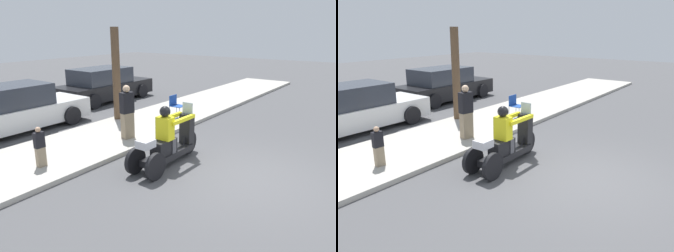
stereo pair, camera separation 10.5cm
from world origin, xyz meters
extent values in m
plane|color=#4C4C4F|center=(0.00, 0.00, 0.00)|extent=(60.00, 60.00, 0.00)
cube|color=#B2ADA3|center=(0.00, 4.60, 0.06)|extent=(28.00, 2.80, 0.12)
cylinder|color=black|center=(0.52, 1.93, 0.31)|extent=(0.63, 0.10, 0.63)
cylinder|color=black|center=(-1.29, 1.64, 0.31)|extent=(0.63, 0.10, 0.63)
cylinder|color=black|center=(-1.29, 2.23, 0.31)|extent=(0.63, 0.10, 0.63)
cube|color=black|center=(-0.41, 1.93, 0.25)|extent=(1.68, 0.41, 0.16)
cube|color=black|center=(-0.58, 1.93, 0.51)|extent=(0.67, 0.32, 0.36)
cube|color=black|center=(0.42, 1.93, 0.64)|extent=(0.24, 0.32, 0.94)
cube|color=silver|center=(0.44, 1.93, 1.26)|extent=(0.03, 0.29, 0.30)
cube|color=silver|center=(-1.26, 1.93, 0.78)|extent=(0.36, 0.32, 0.18)
cube|color=yellow|center=(-0.53, 1.93, 0.96)|extent=(0.26, 0.38, 0.55)
sphere|color=black|center=(-0.53, 1.93, 1.37)|extent=(0.26, 0.26, 0.26)
cube|color=#515156|center=(-0.40, 1.81, 0.51)|extent=(0.14, 0.14, 0.36)
cube|color=#515156|center=(-0.40, 2.05, 0.51)|extent=(0.14, 0.14, 0.36)
cube|color=yellow|center=(-0.06, 1.73, 1.10)|extent=(0.95, 0.09, 0.09)
cube|color=yellow|center=(-0.06, 2.13, 1.10)|extent=(0.95, 0.09, 0.09)
cube|color=gray|center=(0.26, 3.89, 0.50)|extent=(0.37, 0.28, 0.76)
cube|color=black|center=(0.26, 3.89, 1.18)|extent=(0.41, 0.29, 0.60)
sphere|color=beige|center=(0.26, 3.89, 1.59)|extent=(0.21, 0.21, 0.21)
cube|color=gray|center=(-2.48, 4.10, 0.35)|extent=(0.21, 0.15, 0.47)
cube|color=black|center=(-2.48, 4.10, 0.77)|extent=(0.24, 0.15, 0.37)
sphere|color=tan|center=(-2.48, 4.10, 1.02)|extent=(0.13, 0.13, 0.13)
cylinder|color=#A5A8AD|center=(2.76, 3.75, 0.34)|extent=(0.02, 0.02, 0.44)
cylinder|color=#A5A8AD|center=(3.20, 3.75, 0.34)|extent=(0.02, 0.02, 0.44)
cylinder|color=#A5A8AD|center=(2.76, 4.19, 0.34)|extent=(0.02, 0.02, 0.44)
cylinder|color=#A5A8AD|center=(3.20, 4.19, 0.34)|extent=(0.02, 0.02, 0.44)
cube|color=#1E479E|center=(2.98, 3.97, 0.57)|extent=(0.44, 0.44, 0.02)
cube|color=#1E479E|center=(2.98, 4.19, 0.75)|extent=(0.44, 0.03, 0.38)
cube|color=silver|center=(-1.12, 7.61, 0.50)|extent=(4.87, 1.76, 0.66)
cube|color=#2D333D|center=(-1.36, 7.61, 1.18)|extent=(2.68, 1.58, 0.68)
cylinder|color=black|center=(0.47, 6.73, 0.32)|extent=(0.64, 0.22, 0.64)
cylinder|color=black|center=(0.47, 8.49, 0.32)|extent=(0.64, 0.22, 0.64)
cube|color=black|center=(4.02, 8.80, 0.51)|extent=(4.69, 1.88, 0.66)
cube|color=#2D333D|center=(3.78, 8.80, 1.18)|extent=(2.58, 1.69, 0.68)
cylinder|color=black|center=(5.54, 7.86, 0.32)|extent=(0.64, 0.22, 0.64)
cylinder|color=black|center=(5.54, 9.74, 0.32)|extent=(0.64, 0.22, 0.64)
cylinder|color=black|center=(2.49, 7.86, 0.32)|extent=(0.64, 0.22, 0.64)
cylinder|color=black|center=(2.49, 9.74, 0.32)|extent=(0.64, 0.22, 0.64)
cylinder|color=brown|center=(1.67, 5.68, 1.70)|extent=(0.28, 0.28, 3.17)
camera|label=1|loc=(-6.47, -2.49, 3.21)|focal=35.00mm
camera|label=2|loc=(-6.40, -2.57, 3.21)|focal=35.00mm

